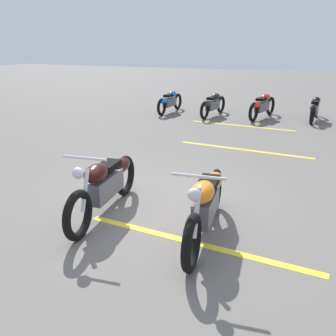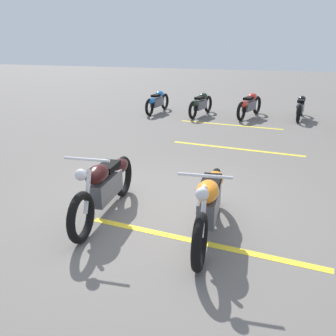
% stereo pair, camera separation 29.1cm
% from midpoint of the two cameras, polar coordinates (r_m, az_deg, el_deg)
% --- Properties ---
extents(ground_plane, '(60.00, 60.00, 0.00)m').
position_cam_midpoint_polar(ground_plane, '(5.76, 1.08, -6.44)').
color(ground_plane, '#66605B').
extents(motorcycle_bright_foreground, '(2.23, 0.63, 1.04)m').
position_cam_midpoint_polar(motorcycle_bright_foreground, '(4.92, 7.50, -5.25)').
color(motorcycle_bright_foreground, black).
rests_on(motorcycle_bright_foreground, ground).
extents(motorcycle_dark_foreground, '(2.23, 0.63, 1.04)m').
position_cam_midpoint_polar(motorcycle_dark_foreground, '(5.58, -8.03, -2.34)').
color(motorcycle_dark_foreground, black).
rests_on(motorcycle_dark_foreground, ground).
extents(motorcycle_row_far_left, '(1.96, 0.31, 0.74)m').
position_cam_midpoint_polar(motorcycle_row_far_left, '(13.11, 22.06, 8.41)').
color(motorcycle_row_far_left, black).
rests_on(motorcycle_row_far_left, ground).
extents(motorcycle_row_left, '(2.06, 0.59, 0.79)m').
position_cam_midpoint_polar(motorcycle_row_left, '(12.95, 14.74, 9.17)').
color(motorcycle_row_left, black).
rests_on(motorcycle_row_left, ground).
extents(motorcycle_row_center, '(2.00, 0.39, 0.76)m').
position_cam_midpoint_polar(motorcycle_row_center, '(13.04, 7.45, 9.60)').
color(motorcycle_row_center, black).
rests_on(motorcycle_row_center, ground).
extents(motorcycle_row_right, '(2.00, 0.29, 0.75)m').
position_cam_midpoint_polar(motorcycle_row_right, '(13.60, 0.82, 10.12)').
color(motorcycle_row_right, black).
rests_on(motorcycle_row_right, ground).
extents(parking_stripe_near, '(0.38, 3.20, 0.01)m').
position_cam_midpoint_polar(parking_stripe_near, '(4.91, 5.86, -11.30)').
color(parking_stripe_near, yellow).
rests_on(parking_stripe_near, ground).
extents(parking_stripe_mid, '(0.38, 3.20, 0.01)m').
position_cam_midpoint_polar(parking_stripe_mid, '(9.12, 12.42, 2.73)').
color(parking_stripe_mid, yellow).
rests_on(parking_stripe_mid, ground).
extents(parking_stripe_far, '(0.38, 3.20, 0.01)m').
position_cam_midpoint_polar(parking_stripe_far, '(11.74, 11.83, 6.32)').
color(parking_stripe_far, yellow).
rests_on(parking_stripe_far, ground).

